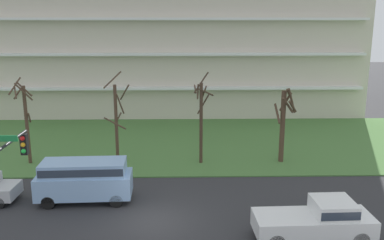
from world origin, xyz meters
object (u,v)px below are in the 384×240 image
object	(u,v)px
tree_left	(117,121)
tree_right	(284,121)
traffic_signal_mast	(1,189)
tree_center	(201,117)
pickup_white_center_left	(318,219)
van_blue_near_left	(84,178)
tree_far_left	(26,119)

from	to	relation	value
tree_left	tree_right	bearing A→B (deg)	1.27
tree_right	traffic_signal_mast	size ratio (longest dim) A/B	0.96
tree_center	pickup_white_center_left	size ratio (longest dim) A/B	1.18
tree_center	traffic_signal_mast	distance (m)	15.88
tree_center	van_blue_near_left	bearing A→B (deg)	-137.41
tree_far_left	van_blue_near_left	bearing A→B (deg)	-49.81
tree_center	traffic_signal_mast	world-z (taller)	tree_center
traffic_signal_mast	tree_left	bearing A→B (deg)	80.93
tree_left	tree_right	xyz separation A→B (m)	(11.58, 0.26, -0.17)
tree_center	pickup_white_center_left	xyz separation A→B (m)	(4.95, -10.71, -2.34)
tree_far_left	traffic_signal_mast	world-z (taller)	tree_far_left
tree_right	traffic_signal_mast	distance (m)	19.51
tree_left	traffic_signal_mast	bearing A→B (deg)	-99.07
tree_left	van_blue_near_left	size ratio (longest dim) A/B	1.23
tree_left	traffic_signal_mast	world-z (taller)	tree_left
tree_left	pickup_white_center_left	bearing A→B (deg)	-44.41
tree_far_left	tree_left	size ratio (longest dim) A/B	0.93
tree_far_left	tree_right	world-z (taller)	tree_far_left
tree_right	pickup_white_center_left	bearing A→B (deg)	-94.37
van_blue_near_left	traffic_signal_mast	xyz separation A→B (m)	(-1.21, -7.51, 2.51)
van_blue_near_left	pickup_white_center_left	world-z (taller)	van_blue_near_left
van_blue_near_left	tree_far_left	bearing A→B (deg)	-52.22
tree_far_left	tree_left	bearing A→B (deg)	-2.73
tree_right	van_blue_near_left	distance (m)	14.13
tree_center	van_blue_near_left	world-z (taller)	tree_center
van_blue_near_left	traffic_signal_mast	size ratio (longest dim) A/B	0.92
van_blue_near_left	tree_right	bearing A→B (deg)	-155.72
tree_left	traffic_signal_mast	xyz separation A→B (m)	(-2.16, -13.56, 0.71)
van_blue_near_left	pickup_white_center_left	size ratio (longest dim) A/B	0.97
tree_center	van_blue_near_left	distance (m)	9.39
tree_left	pickup_white_center_left	size ratio (longest dim) A/B	1.19
tree_center	tree_right	size ratio (longest dim) A/B	1.18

